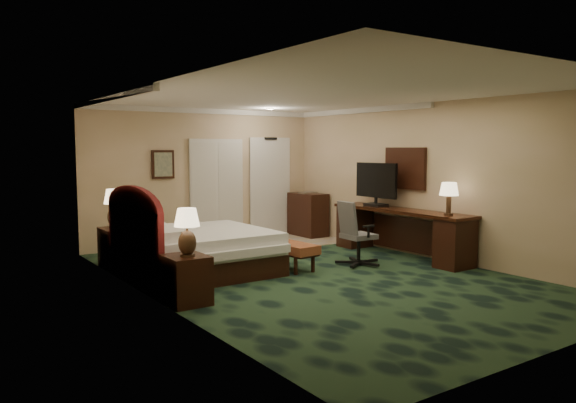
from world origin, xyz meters
TOP-DOWN VIEW (x-y plane):
  - floor at (0.00, 0.00)m, footprint 5.00×7.50m
  - ceiling at (0.00, 0.00)m, footprint 5.00×7.50m
  - wall_back at (0.00, 3.75)m, footprint 5.00×0.00m
  - wall_front at (0.00, -3.75)m, footprint 5.00×0.00m
  - wall_left at (-2.50, 0.00)m, footprint 0.00×7.50m
  - wall_right at (2.50, 0.00)m, footprint 0.00×7.50m
  - crown_molding at (0.00, 0.00)m, footprint 5.00×7.50m
  - tile_patch at (0.90, 2.90)m, footprint 3.20×1.70m
  - headboard at (-2.44, 1.00)m, footprint 0.12×2.00m
  - entry_door at (1.55, 3.72)m, footprint 1.02×0.06m
  - closet_doors at (0.25, 3.71)m, footprint 1.20×0.06m
  - wall_art at (-0.90, 3.71)m, footprint 0.45×0.06m
  - wall_mirror at (2.46, 0.60)m, footprint 0.05×0.95m
  - bed at (-1.37, 1.19)m, footprint 2.06×1.91m
  - nightstand_near at (-2.24, -0.27)m, footprint 0.48×0.55m
  - nightstand_far at (-2.23, 2.38)m, footprint 0.51×0.58m
  - lamp_near at (-2.24, -0.32)m, footprint 0.32×0.32m
  - lamp_far at (-2.26, 2.41)m, footprint 0.41×0.41m
  - bed_bench at (-0.05, 0.78)m, footprint 0.54×1.27m
  - desk at (2.17, 0.41)m, footprint 0.63×2.91m
  - tv at (2.18, 1.05)m, footprint 0.09×1.03m
  - desk_lamp at (2.18, -0.63)m, footprint 0.31×0.31m
  - desk_chair at (1.05, 0.26)m, footprint 0.66×0.62m
  - minibar at (2.20, 3.20)m, footprint 0.49×0.89m

SIDE VIEW (x-z plane):
  - floor at x=0.00m, z-range 0.00..0.00m
  - tile_patch at x=0.90m, z-range 0.00..0.01m
  - bed_bench at x=-0.05m, z-range 0.00..0.42m
  - nightstand_near at x=-2.24m, z-range 0.00..0.60m
  - nightstand_far at x=-2.23m, z-range 0.00..0.63m
  - bed at x=-1.37m, z-range 0.00..0.65m
  - desk at x=2.17m, z-range 0.00..0.84m
  - minibar at x=2.20m, z-range 0.00..0.93m
  - desk_chair at x=1.05m, z-range 0.00..1.06m
  - headboard at x=-2.44m, z-range 0.00..1.40m
  - lamp_near at x=-2.24m, z-range 0.60..1.19m
  - lamp_far at x=-2.26m, z-range 0.63..1.26m
  - entry_door at x=1.55m, z-range -0.04..2.14m
  - closet_doors at x=0.25m, z-range 0.00..2.10m
  - desk_lamp at x=2.18m, z-range 0.84..1.38m
  - tv at x=2.18m, z-range 0.84..1.64m
  - wall_back at x=0.00m, z-range 0.00..2.70m
  - wall_front at x=0.00m, z-range 0.00..2.70m
  - wall_left at x=-2.50m, z-range 0.00..2.70m
  - wall_right at x=2.50m, z-range 0.00..2.70m
  - wall_mirror at x=2.46m, z-range 1.18..1.93m
  - wall_art at x=-0.90m, z-range 1.33..1.88m
  - crown_molding at x=0.00m, z-range 2.60..2.70m
  - ceiling at x=0.00m, z-range 2.70..2.70m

